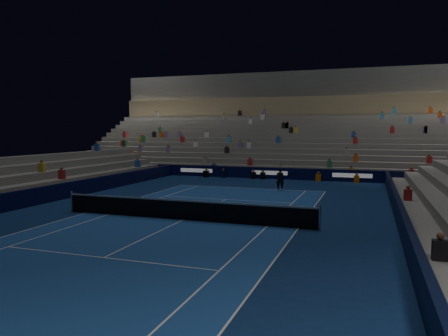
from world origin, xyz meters
name	(u,v)px	position (x,y,z in m)	size (l,w,h in m)	color
ground	(183,220)	(0.00, 0.00, 0.00)	(90.00, 90.00, 0.00)	#0D224E
court_surface	(183,220)	(0.00, 0.00, 0.01)	(10.97, 23.77, 0.01)	navy
sponsor_barrier_far	(270,173)	(0.00, 18.50, 0.50)	(44.00, 0.25, 1.00)	black
sponsor_barrier_east	(403,224)	(9.70, 0.00, 0.50)	(0.25, 37.00, 1.00)	black
sponsor_barrier_west	(22,199)	(-9.70, 0.00, 0.50)	(0.25, 37.00, 1.00)	black
grandstand_main	(289,139)	(0.00, 27.90, 3.38)	(44.00, 15.20, 11.20)	slate
tennis_net	(183,210)	(0.00, 0.00, 0.50)	(12.90, 0.10, 1.10)	#B2B2B7
tennis_player	(280,179)	(2.36, 11.37, 0.82)	(0.60, 0.39, 1.64)	black
broadcast_camera	(206,174)	(-5.82, 17.84, 0.31)	(0.49, 0.92, 0.60)	black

